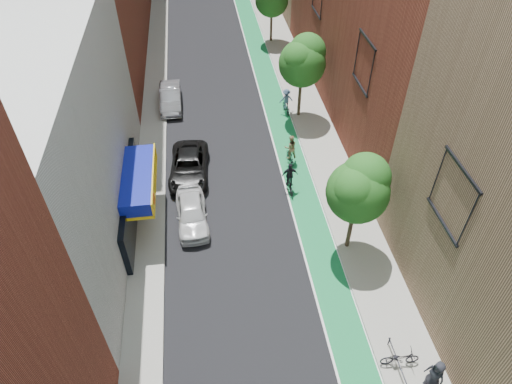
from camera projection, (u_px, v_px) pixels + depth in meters
name	position (u px, v px, depth m)	size (l,w,h in m)	color
bike_lane	(275.00, 104.00, 38.31)	(2.00, 68.00, 0.01)	#126A31
sidewalk_left	(154.00, 112.00, 37.27)	(2.00, 68.00, 0.15)	gray
sidewalk_right	(304.00, 101.00, 38.51)	(3.00, 68.00, 0.15)	gray
building_left_white	(35.00, 147.00, 24.02)	(8.00, 20.00, 12.00)	silver
tree_near	(359.00, 188.00, 23.69)	(3.40, 3.36, 6.42)	#332619
tree_mid	(303.00, 60.00, 33.72)	(3.55, 3.53, 6.74)	#332619
parked_car_white	(192.00, 213.00, 27.80)	(1.84, 4.58, 1.56)	silver
parked_car_black	(189.00, 166.00, 31.10)	(2.51, 5.45, 1.51)	black
parked_car_silver	(170.00, 98.00, 37.60)	(1.68, 4.82, 1.59)	gray
cyclist_lane_near	(290.00, 150.00, 32.00)	(0.98, 1.51, 2.20)	black
cyclist_lane_mid	(290.00, 181.00, 29.97)	(1.05, 1.91, 2.13)	black
cyclist_lane_far	(286.00, 102.00, 36.83)	(1.17, 1.75, 2.06)	black
parked_bike_far	(400.00, 358.00, 21.07)	(0.64, 1.83, 0.96)	black
pedestrian	(435.00, 375.00, 20.00)	(0.92, 0.60, 1.89)	black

